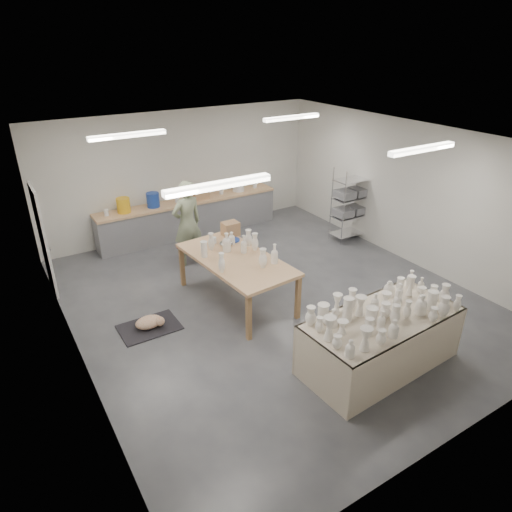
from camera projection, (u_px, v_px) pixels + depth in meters
room at (265, 196)px, 7.85m from camera, size 8.00×8.02×3.00m
back_counter at (190, 216)px, 11.33m from camera, size 4.60×0.60×1.24m
wire_shelf at (351, 203)px, 10.92m from camera, size 0.88×0.48×1.80m
drying_table at (380, 339)px, 6.80m from camera, size 2.49×1.28×1.23m
work_table at (236, 255)px, 8.40m from camera, size 1.40×2.49×1.27m
rug at (149, 327)px, 7.87m from camera, size 1.00×0.70×0.02m
cat at (150, 322)px, 7.82m from camera, size 0.51×0.38×0.20m
potter at (187, 223)px, 9.68m from camera, size 0.74×0.54×1.88m
red_stool at (184, 246)px, 10.17m from camera, size 0.38×0.38×0.34m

